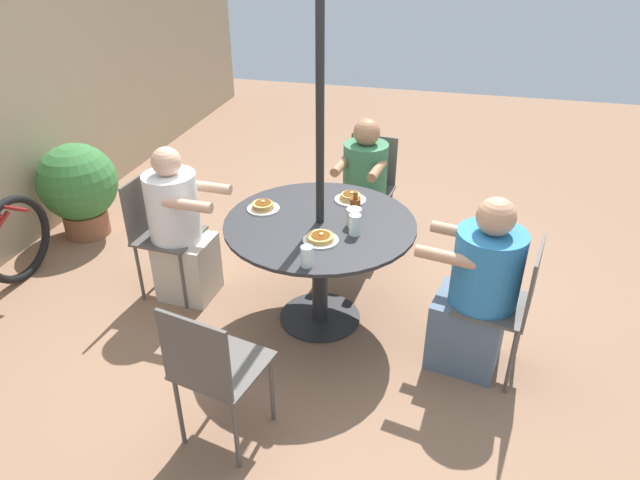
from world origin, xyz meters
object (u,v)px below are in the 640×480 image
diner_south (477,294)px  patio_chair_north (158,228)px  patio_chair_south (508,300)px  pancake_plate_c (350,198)px  diner_west (363,193)px  syrup_bottle (355,206)px  diner_north (180,232)px  pancake_plate_b (321,238)px  patio_table (320,242)px  drinking_glass_a (307,256)px  coffee_cup (354,217)px  drinking_glass_b (355,225)px  patio_chair_west (369,183)px  pancake_plate_a (263,207)px  potted_shrub (79,186)px  patio_chair_east (213,367)px

diner_south → patio_chair_north: bearing=94.6°
patio_chair_south → diner_south: size_ratio=0.78×
patio_chair_south → pancake_plate_c: patio_chair_south is taller
diner_west → syrup_bottle: bearing=101.9°
diner_north → pancake_plate_b: 1.14m
patio_table → drinking_glass_a: drinking_glass_a is taller
pancake_plate_b → coffee_cup: 0.28m
coffee_cup → drinking_glass_b: bearing=-165.8°
drinking_glass_a → drinking_glass_b: (0.41, -0.18, 0.00)m
diner_north → patio_chair_west: size_ratio=1.28×
diner_north → coffee_cup: bearing=90.8°
patio_chair_south → patio_chair_west: size_ratio=1.00×
drinking_glass_b → diner_south: bearing=-97.4°
drinking_glass_b → pancake_plate_a: bearing=74.3°
diner_west → patio_chair_north: bearing=42.2°
pancake_plate_a → drinking_glass_a: (-0.59, -0.46, 0.04)m
diner_south → diner_west: (1.21, 0.89, -0.01)m
coffee_cup → pancake_plate_a: bearing=83.5°
patio_chair_south → pancake_plate_b: bearing=101.3°
drinking_glass_a → patio_table: bearing=6.2°
potted_shrub → patio_chair_east: bearing=-132.4°
pancake_plate_a → syrup_bottle: 0.60m
patio_chair_south → diner_west: 1.63m
diner_west → drinking_glass_b: diner_west is taller
drinking_glass_b → patio_chair_north: bearing=83.4°
syrup_bottle → drinking_glass_a: syrup_bottle is taller
patio_chair_north → patio_table: bearing=90.0°
diner_south → drinking_glass_a: 1.03m
pancake_plate_b → patio_chair_west: bearing=-2.2°
patio_chair_south → syrup_bottle: syrup_bottle is taller
patio_chair_north → coffee_cup: bearing=90.7°
patio_chair_west → diner_west: diner_west is taller
diner_north → pancake_plate_b: (-0.28, -1.07, 0.25)m
patio_chair_east → diner_west: bearing=92.9°
pancake_plate_a → patio_chair_east: bearing=-172.9°
drinking_glass_b → pancake_plate_b: bearing=125.9°
pancake_plate_b → potted_shrub: 2.49m
patio_chair_west → pancake_plate_b: (-1.41, 0.05, 0.25)m
patio_chair_south → drinking_glass_a: patio_chair_south is taller
patio_chair_south → drinking_glass_a: size_ratio=7.34×
patio_table → pancake_plate_b: size_ratio=5.71×
patio_chair_east → coffee_cup: (1.16, -0.46, 0.29)m
diner_south → drinking_glass_a: diner_south is taller
diner_north → drinking_glass_a: (-0.57, -1.07, 0.30)m
diner_north → patio_chair_east: 1.43m
diner_north → patio_chair_west: 1.59m
pancake_plate_c → coffee_cup: size_ratio=1.88×
drinking_glass_b → potted_shrub: 2.62m
patio_chair_west → pancake_plate_c: 0.87m
patio_table → drinking_glass_a: 0.56m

